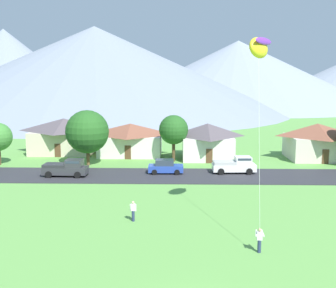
{
  "coord_description": "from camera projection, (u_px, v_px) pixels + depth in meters",
  "views": [
    {
      "loc": [
        -0.79,
        -18.18,
        11.43
      ],
      "look_at": [
        -1.59,
        13.22,
        6.51
      ],
      "focal_mm": 44.68,
      "sensor_mm": 36.0,
      "label": 1
    }
  ],
  "objects": [
    {
      "name": "road_strip",
      "position": [
        185.0,
        176.0,
        49.52
      ],
      "size": [
        160.0,
        7.95,
        0.08
      ],
      "primitive_type": "cube",
      "color": "#2D2D33",
      "rests_on": "ground"
    },
    {
      "name": "mountain_east_ridge",
      "position": [
        6.0,
        71.0,
        143.73
      ],
      "size": [
        70.06,
        70.06,
        28.21
      ],
      "primitive_type": "cone",
      "color": "gray",
      "rests_on": "ground"
    },
    {
      "name": "mountain_central_ridge",
      "position": [
        238.0,
        74.0,
        174.39
      ],
      "size": [
        112.24,
        112.24,
        27.0
      ],
      "primitive_type": "cone",
      "color": "gray",
      "rests_on": "ground"
    },
    {
      "name": "mountain_far_west_ridge",
      "position": [
        95.0,
        70.0,
        141.46
      ],
      "size": [
        128.99,
        128.99,
        28.8
      ],
      "primitive_type": "cone",
      "color": "gray",
      "rests_on": "ground"
    },
    {
      "name": "house_leftmost",
      "position": [
        317.0,
        141.0,
        59.88
      ],
      "size": [
        8.71,
        8.02,
        5.11
      ],
      "color": "beige",
      "rests_on": "ground"
    },
    {
      "name": "house_left_center",
      "position": [
        64.0,
        135.0,
        64.9
      ],
      "size": [
        10.12,
        8.32,
        5.36
      ],
      "color": "beige",
      "rests_on": "ground"
    },
    {
      "name": "house_right_center",
      "position": [
        207.0,
        140.0,
        60.55
      ],
      "size": [
        7.71,
        8.49,
        5.05
      ],
      "color": "silver",
      "rests_on": "ground"
    },
    {
      "name": "house_rightmost",
      "position": [
        131.0,
        139.0,
        63.0
      ],
      "size": [
        9.89,
        7.6,
        4.77
      ],
      "color": "silver",
      "rests_on": "ground"
    },
    {
      "name": "tree_near_left",
      "position": [
        87.0,
        132.0,
        55.19
      ],
      "size": [
        5.73,
        5.73,
        7.36
      ],
      "color": "brown",
      "rests_on": "ground"
    },
    {
      "name": "tree_center",
      "position": [
        174.0,
        130.0,
        57.68
      ],
      "size": [
        4.06,
        4.06,
        6.49
      ],
      "color": "#4C3823",
      "rests_on": "ground"
    },
    {
      "name": "parked_car_blue_west_end",
      "position": [
        166.0,
        167.0,
        50.6
      ],
      "size": [
        4.23,
        2.13,
        1.68
      ],
      "color": "#2847A8",
      "rests_on": "road_strip"
    },
    {
      "name": "pickup_truck_charcoal_west_side",
      "position": [
        67.0,
        168.0,
        49.13
      ],
      "size": [
        5.25,
        2.43,
        1.99
      ],
      "color": "#333338",
      "rests_on": "road_strip"
    },
    {
      "name": "pickup_truck_white_east_side",
      "position": [
        235.0,
        165.0,
        50.79
      ],
      "size": [
        5.29,
        2.51,
        1.99
      ],
      "color": "white",
      "rests_on": "road_strip"
    },
    {
      "name": "kite_flyer_with_kite",
      "position": [
        259.0,
        53.0,
        30.31
      ],
      "size": [
        2.42,
        6.43,
        14.49
      ],
      "color": "navy",
      "rests_on": "ground"
    },
    {
      "name": "watcher_person",
      "position": [
        133.0,
        211.0,
        33.74
      ],
      "size": [
        0.56,
        0.24,
        1.68
      ],
      "color": "navy",
      "rests_on": "ground"
    }
  ]
}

